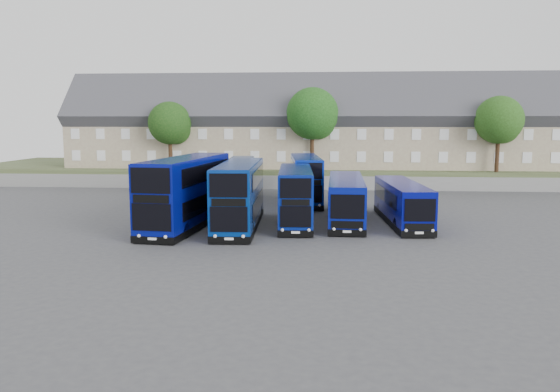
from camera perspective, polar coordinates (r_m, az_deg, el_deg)
The scene contains 15 objects.
ground at distance 36.49m, azimuth -0.66°, elevation -3.95°, with size 120.00×120.00×0.00m, color #414145.
retaining_wall at distance 60.04m, azimuth 1.40°, elevation 1.41°, with size 70.00×0.40×1.50m, color slate.
earth_bank at distance 69.95m, azimuth 1.85°, elevation 2.52°, with size 80.00×20.00×2.00m, color #464F2C.
terrace_row at distance 65.64m, azimuth 6.99°, elevation 7.02°, with size 66.00×10.40×11.20m.
dd_front_left at distance 39.13m, azimuth -9.74°, elevation 0.30°, with size 4.07×12.48×4.88m.
dd_front_mid at distance 38.36m, azimuth -4.28°, elevation -0.03°, with size 3.06×11.47×4.52m.
dd_front_right at distance 39.59m, azimuth 1.62°, elevation -0.13°, with size 2.86×10.23×4.02m.
dd_rear_left at distance 51.68m, azimuth -4.26°, elevation 1.64°, with size 2.88×9.89×3.88m.
dd_rear_right at distance 50.16m, azimuth 2.70°, elevation 1.66°, with size 3.41×10.79×4.22m.
coach_east_a at distance 41.03m, azimuth 6.89°, elevation -0.43°, with size 2.79×11.96×3.25m.
coach_east_b at distance 40.91m, azimuth 12.61°, elevation -0.77°, with size 3.03×11.09×3.00m.
tree_west at distance 63.03m, azimuth -11.30°, elevation 7.31°, with size 4.80×4.80×7.65m.
tree_mid at distance 61.19m, azimuth 3.54°, elevation 8.38°, with size 5.76×5.76×9.18m.
tree_east at distance 63.56m, azimuth 22.01°, elevation 7.20°, with size 5.12×5.12×8.16m.
tree_far at distance 72.12m, azimuth 24.94°, elevation 7.32°, with size 5.44×5.44×8.67m.
Camera 1 is at (3.22, -35.58, 7.43)m, focal length 35.00 mm.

